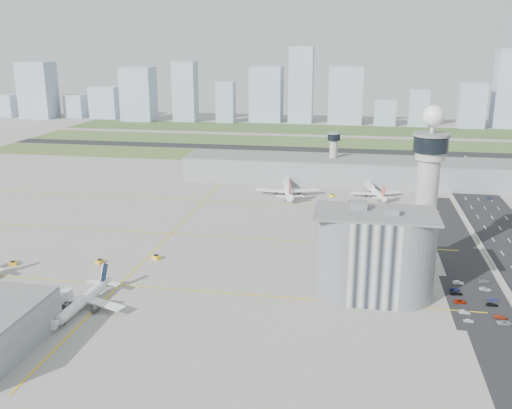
% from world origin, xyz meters
% --- Properties ---
extents(ground, '(1000.00, 1000.00, 0.00)m').
position_xyz_m(ground, '(0.00, 0.00, 0.00)').
color(ground, '#9D9A92').
extents(grass_strip_0, '(480.00, 50.00, 0.08)m').
position_xyz_m(grass_strip_0, '(-20.00, 225.00, 0.04)').
color(grass_strip_0, '#4A602D').
rests_on(grass_strip_0, ground).
extents(grass_strip_1, '(480.00, 60.00, 0.08)m').
position_xyz_m(grass_strip_1, '(-20.00, 300.00, 0.04)').
color(grass_strip_1, '#4C6B32').
rests_on(grass_strip_1, ground).
extents(grass_strip_2, '(480.00, 70.00, 0.08)m').
position_xyz_m(grass_strip_2, '(-20.00, 380.00, 0.04)').
color(grass_strip_2, '#385227').
rests_on(grass_strip_2, ground).
extents(runway, '(480.00, 22.00, 0.10)m').
position_xyz_m(runway, '(-20.00, 262.00, 0.06)').
color(runway, black).
rests_on(runway, ground).
extents(barrier_left, '(0.60, 500.00, 1.20)m').
position_xyz_m(barrier_left, '(101.00, 0.00, 0.60)').
color(barrier_left, '#9E9E99').
rests_on(barrier_left, ground).
extents(landside_road, '(18.00, 260.00, 0.08)m').
position_xyz_m(landside_road, '(90.00, -10.00, 0.04)').
color(landside_road, black).
rests_on(landside_road, ground).
extents(parking_lot, '(20.00, 44.00, 0.10)m').
position_xyz_m(parking_lot, '(88.00, -22.00, 0.05)').
color(parking_lot, black).
rests_on(parking_lot, ground).
extents(taxiway_line_h_0, '(260.00, 0.60, 0.01)m').
position_xyz_m(taxiway_line_h_0, '(-40.00, -30.00, 0.01)').
color(taxiway_line_h_0, yellow).
rests_on(taxiway_line_h_0, ground).
extents(taxiway_line_h_1, '(260.00, 0.60, 0.01)m').
position_xyz_m(taxiway_line_h_1, '(-40.00, 30.00, 0.01)').
color(taxiway_line_h_1, yellow).
rests_on(taxiway_line_h_1, ground).
extents(taxiway_line_h_2, '(260.00, 0.60, 0.01)m').
position_xyz_m(taxiway_line_h_2, '(-40.00, 90.00, 0.01)').
color(taxiway_line_h_2, yellow).
rests_on(taxiway_line_h_2, ground).
extents(taxiway_line_v, '(0.60, 260.00, 0.01)m').
position_xyz_m(taxiway_line_v, '(-40.00, 30.00, 0.01)').
color(taxiway_line_v, yellow).
rests_on(taxiway_line_v, ground).
extents(control_tower, '(14.00, 14.00, 64.50)m').
position_xyz_m(control_tower, '(72.00, 8.00, 35.04)').
color(control_tower, '#ADAAA5').
rests_on(control_tower, ground).
extents(secondary_tower, '(8.60, 8.60, 31.90)m').
position_xyz_m(secondary_tower, '(30.00, 150.00, 18.80)').
color(secondary_tower, '#ADAAA5').
rests_on(secondary_tower, ground).
extents(admin_building, '(42.00, 24.00, 33.50)m').
position_xyz_m(admin_building, '(51.99, -22.00, 15.30)').
color(admin_building, '#B2B2B7').
rests_on(admin_building, ground).
extents(terminal_pier, '(210.00, 32.00, 15.80)m').
position_xyz_m(terminal_pier, '(40.00, 148.00, 7.90)').
color(terminal_pier, gray).
rests_on(terminal_pier, ground).
extents(airplane_near_c, '(33.37, 38.49, 10.24)m').
position_xyz_m(airplane_near_c, '(-44.23, -51.40, 5.12)').
color(airplane_near_c, white).
rests_on(airplane_near_c, ground).
extents(airplane_far_a, '(45.30, 50.83, 12.61)m').
position_xyz_m(airplane_far_a, '(5.52, 112.17, 6.30)').
color(airplane_far_a, white).
rests_on(airplane_far_a, ground).
extents(airplane_far_b, '(38.08, 41.75, 9.82)m').
position_xyz_m(airplane_far_b, '(56.33, 116.94, 4.91)').
color(airplane_far_b, white).
rests_on(airplane_far_b, ground).
extents(jet_bridge_near_2, '(5.39, 14.31, 5.70)m').
position_xyz_m(jet_bridge_near_2, '(-53.00, -61.00, 2.85)').
color(jet_bridge_near_2, silver).
rests_on(jet_bridge_near_2, ground).
extents(jet_bridge_far_0, '(5.39, 14.31, 5.70)m').
position_xyz_m(jet_bridge_far_0, '(2.00, 132.00, 2.85)').
color(jet_bridge_far_0, silver).
rests_on(jet_bridge_far_0, ground).
extents(jet_bridge_far_1, '(5.39, 14.31, 5.70)m').
position_xyz_m(jet_bridge_far_1, '(52.00, 132.00, 2.85)').
color(jet_bridge_far_1, silver).
rests_on(jet_bridge_far_1, ground).
extents(tug_0, '(3.53, 2.95, 1.75)m').
position_xyz_m(tug_0, '(-90.50, -18.79, 0.88)').
color(tug_0, '#EDA110').
rests_on(tug_0, ground).
extents(tug_1, '(2.97, 3.48, 1.71)m').
position_xyz_m(tug_1, '(-78.85, -38.50, 0.85)').
color(tug_1, '#EEB60C').
rests_on(tug_1, ground).
extents(tug_2, '(2.98, 3.66, 1.85)m').
position_xyz_m(tug_2, '(-56.71, -10.75, 0.92)').
color(tug_2, '#F9AA21').
rests_on(tug_2, ground).
extents(tug_3, '(4.06, 3.63, 1.95)m').
position_xyz_m(tug_3, '(-35.62, -2.19, 0.98)').
color(tug_3, yellow).
rests_on(tug_3, ground).
extents(tug_4, '(3.51, 3.60, 1.73)m').
position_xyz_m(tug_4, '(31.69, 111.62, 0.87)').
color(tug_4, yellow).
rests_on(tug_4, ground).
extents(tug_5, '(2.62, 3.62, 2.01)m').
position_xyz_m(tug_5, '(42.24, 96.43, 1.00)').
color(tug_5, gold).
rests_on(tug_5, ground).
extents(car_lot_0, '(3.40, 1.56, 1.13)m').
position_xyz_m(car_lot_0, '(82.63, -37.87, 0.56)').
color(car_lot_0, white).
rests_on(car_lot_0, ground).
extents(car_lot_1, '(3.90, 1.56, 1.26)m').
position_xyz_m(car_lot_1, '(82.33, -31.87, 0.63)').
color(car_lot_1, '#999999').
rests_on(car_lot_1, ground).
extents(car_lot_2, '(4.56, 2.58, 1.20)m').
position_xyz_m(car_lot_2, '(82.15, -23.68, 0.60)').
color(car_lot_2, '#A62206').
rests_on(car_lot_2, ground).
extents(car_lot_3, '(4.77, 2.54, 1.32)m').
position_xyz_m(car_lot_3, '(81.84, -16.90, 0.66)').
color(car_lot_3, black).
rests_on(car_lot_3, ground).
extents(car_lot_4, '(3.71, 1.94, 1.20)m').
position_xyz_m(car_lot_4, '(81.96, -13.54, 0.60)').
color(car_lot_4, '#181A54').
rests_on(car_lot_4, ground).
extents(car_lot_5, '(4.05, 1.78, 1.29)m').
position_xyz_m(car_lot_5, '(84.09, -7.13, 0.65)').
color(car_lot_5, white).
rests_on(car_lot_5, ground).
extents(car_lot_6, '(4.93, 2.85, 1.29)m').
position_xyz_m(car_lot_6, '(93.48, -37.58, 0.65)').
color(car_lot_6, '#9B9C9E').
rests_on(car_lot_6, ground).
extents(car_lot_7, '(4.56, 2.29, 1.27)m').
position_xyz_m(car_lot_7, '(93.32, -33.51, 0.63)').
color(car_lot_7, maroon).
rests_on(car_lot_7, ground).
extents(car_lot_8, '(3.84, 1.63, 1.30)m').
position_xyz_m(car_lot_8, '(92.54, -24.21, 0.65)').
color(car_lot_8, black).
rests_on(car_lot_8, ground).
extents(car_lot_9, '(3.71, 1.54, 1.19)m').
position_xyz_m(car_lot_9, '(93.75, -20.05, 0.60)').
color(car_lot_9, '#1A224C').
rests_on(car_lot_9, ground).
extents(car_lot_10, '(4.51, 2.56, 1.19)m').
position_xyz_m(car_lot_10, '(92.90, -11.35, 0.59)').
color(car_lot_10, silver).
rests_on(car_lot_10, ground).
extents(car_lot_11, '(4.36, 2.03, 1.23)m').
position_xyz_m(car_lot_11, '(94.19, -3.94, 0.62)').
color(car_lot_11, slate).
rests_on(car_lot_11, ground).
extents(car_hw_2, '(2.17, 4.37, 1.19)m').
position_xyz_m(car_hw_2, '(121.49, 121.68, 0.60)').
color(car_hw_2, navy).
rests_on(car_hw_2, ground).
extents(car_hw_4, '(1.55, 3.71, 1.25)m').
position_xyz_m(car_hw_4, '(109.07, 177.79, 0.63)').
color(car_hw_4, '#A5A5A5').
rests_on(car_hw_4, ground).
extents(skyline_bldg_0, '(24.05, 19.24, 26.50)m').
position_xyz_m(skyline_bldg_0, '(-377.77, 421.70, 13.25)').
color(skyline_bldg_0, '#9EADC1').
rests_on(skyline_bldg_0, ground).
extents(skyline_bldg_1, '(37.63, 30.10, 65.60)m').
position_xyz_m(skyline_bldg_1, '(-331.22, 417.61, 32.80)').
color(skyline_bldg_1, '#9EADC1').
rests_on(skyline_bldg_1, ground).
extents(skyline_bldg_2, '(22.81, 18.25, 26.79)m').
position_xyz_m(skyline_bldg_2, '(-291.25, 430.16, 13.39)').
color(skyline_bldg_2, '#9EADC1').
rests_on(skyline_bldg_2, ground).
extents(skyline_bldg_3, '(32.30, 25.84, 36.93)m').
position_xyz_m(skyline_bldg_3, '(-252.58, 431.35, 18.47)').
color(skyline_bldg_3, '#9EADC1').
rests_on(skyline_bldg_3, ground).
extents(skyline_bldg_4, '(35.81, 28.65, 60.36)m').
position_xyz_m(skyline_bldg_4, '(-204.47, 415.19, 30.18)').
color(skyline_bldg_4, '#9EADC1').
rests_on(skyline_bldg_4, ground).
extents(skyline_bldg_5, '(25.49, 20.39, 66.89)m').
position_xyz_m(skyline_bldg_5, '(-150.11, 419.66, 33.44)').
color(skyline_bldg_5, '#9EADC1').
rests_on(skyline_bldg_5, ground).
extents(skyline_bldg_6, '(20.04, 16.03, 45.20)m').
position_xyz_m(skyline_bldg_6, '(-102.68, 417.90, 22.60)').
color(skyline_bldg_6, '#9EADC1').
rests_on(skyline_bldg_6, ground).
extents(skyline_bldg_7, '(35.76, 28.61, 61.22)m').
position_xyz_m(skyline_bldg_7, '(-59.44, 436.89, 30.61)').
color(skyline_bldg_7, '#9EADC1').
rests_on(skyline_bldg_7, ground).
extents(skyline_bldg_8, '(26.33, 21.06, 83.39)m').
position_xyz_m(skyline_bldg_8, '(-19.42, 431.56, 41.69)').
color(skyline_bldg_8, '#9EADC1').
rests_on(skyline_bldg_8, ground).
extents(skyline_bldg_9, '(36.96, 29.57, 62.11)m').
position_xyz_m(skyline_bldg_9, '(30.27, 432.32, 31.06)').
color(skyline_bldg_9, '#9EADC1').
rests_on(skyline_bldg_9, ground).
extents(skyline_bldg_10, '(23.01, 18.41, 27.75)m').
position_xyz_m(skyline_bldg_10, '(73.27, 423.68, 13.87)').
color(skyline_bldg_10, '#9EADC1').
rests_on(skyline_bldg_10, ground).
extents(skyline_bldg_11, '(20.22, 16.18, 38.97)m').
position_xyz_m(skyline_bldg_11, '(108.28, 423.34, 19.48)').
color(skyline_bldg_11, '#9EADC1').
rests_on(skyline_bldg_11, ground).
extents(skyline_bldg_12, '(26.14, 20.92, 46.89)m').
position_xyz_m(skyline_bldg_12, '(162.17, 421.29, 23.44)').
color(skyline_bldg_12, '#9EADC1').
rests_on(skyline_bldg_12, ground).
extents(skyline_bldg_13, '(32.26, 25.81, 81.20)m').
position_xyz_m(skyline_bldg_13, '(201.27, 433.27, 40.60)').
color(skyline_bldg_13, '#9EADC1').
rests_on(skyline_bldg_13, ground).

